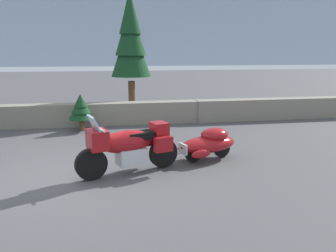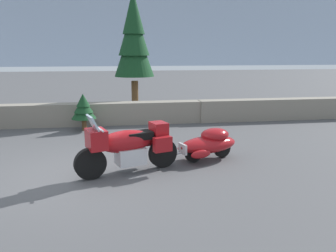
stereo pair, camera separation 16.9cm
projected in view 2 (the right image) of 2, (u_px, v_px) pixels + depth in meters
ground_plane at (73, 176)px, 7.18m from camera, size 80.00×80.00×0.00m
stone_guard_wall at (93, 114)px, 12.04m from camera, size 24.00×0.65×0.80m
distant_ridgeline at (110, 32)px, 97.23m from camera, size 240.00×80.00×16.00m
touring_motorcycle at (128, 145)px, 7.22m from camera, size 2.24×1.16×1.33m
car_shaped_trailer at (209, 143)px, 8.17m from camera, size 2.21×1.13×0.76m
pine_tree_tall at (134, 38)px, 13.20m from camera, size 1.57×1.57×4.91m
pine_sapling_near at (83, 108)px, 11.15m from camera, size 0.81×0.81×1.23m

